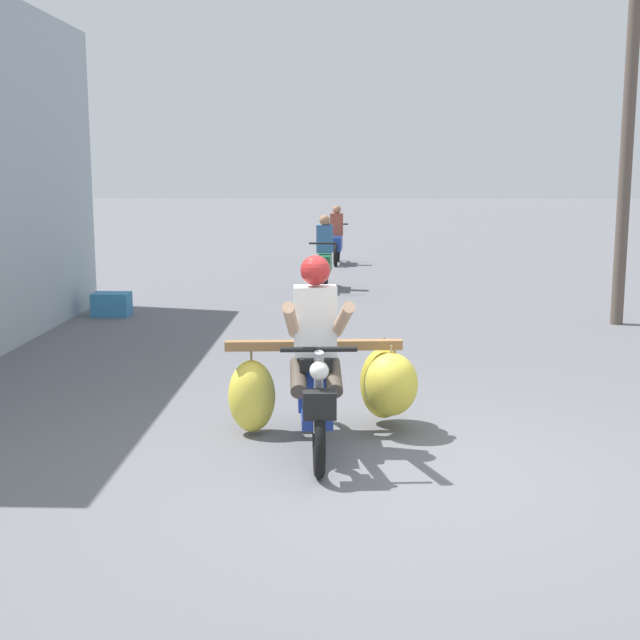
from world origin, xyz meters
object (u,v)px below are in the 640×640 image
motorbike_main_loaded (337,379)px  utility_pole (628,132)px  motorbike_distant_ahead_left (324,260)px  produce_crate (112,304)px  motorbike_distant_ahead_right (337,240)px

motorbike_main_loaded → utility_pole: utility_pole is taller
motorbike_main_loaded → utility_pole: (4.02, 5.59, 2.25)m
motorbike_distant_ahead_left → produce_crate: 4.46m
motorbike_distant_ahead_right → motorbike_main_loaded: bearing=-89.1°
utility_pole → motorbike_main_loaded: bearing=-125.8°
motorbike_main_loaded → motorbike_distant_ahead_left: bearing=92.3°
utility_pole → produce_crate: bearing=176.5°
motorbike_main_loaded → motorbike_distant_ahead_right: motorbike_main_loaded is taller
motorbike_distant_ahead_left → produce_crate: size_ratio=2.90×
motorbike_distant_ahead_right → produce_crate: size_ratio=2.90×
motorbike_distant_ahead_right → utility_pole: utility_pole is taller
motorbike_distant_ahead_left → motorbike_distant_ahead_right: same height
motorbike_main_loaded → produce_crate: size_ratio=3.34×
motorbike_distant_ahead_left → utility_pole: (4.39, -3.54, 2.19)m
motorbike_distant_ahead_right → produce_crate: (-3.38, -7.45, -0.39)m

